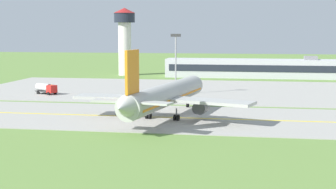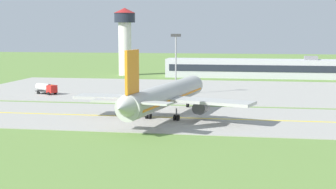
% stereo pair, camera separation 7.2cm
% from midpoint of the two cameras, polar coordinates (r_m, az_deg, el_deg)
% --- Properties ---
extents(ground_plane, '(500.00, 500.00, 0.00)m').
position_cam_midpoint_polar(ground_plane, '(89.36, 1.95, -2.73)').
color(ground_plane, olive).
extents(taxiway_strip, '(240.00, 28.00, 0.10)m').
position_cam_midpoint_polar(taxiway_strip, '(89.35, 1.95, -2.70)').
color(taxiway_strip, '#9E9B93').
rests_on(taxiway_strip, ground).
extents(apron_pad, '(140.00, 52.00, 0.10)m').
position_cam_midpoint_polar(apron_pad, '(130.16, 8.78, 0.38)').
color(apron_pad, '#9E9B93').
rests_on(apron_pad, ground).
extents(taxiway_centreline, '(220.00, 0.60, 0.01)m').
position_cam_midpoint_polar(taxiway_centreline, '(89.34, 1.95, -2.66)').
color(taxiway_centreline, yellow).
rests_on(taxiway_centreline, taxiway_strip).
extents(airplane_lead, '(32.20, 39.53, 12.70)m').
position_cam_midpoint_polar(airplane_lead, '(88.49, -0.30, -0.12)').
color(airplane_lead, '#ADADA8').
rests_on(airplane_lead, ground).
extents(service_truck_baggage, '(6.27, 4.60, 2.65)m').
position_cam_midpoint_polar(service_truck_baggage, '(125.78, -13.64, 0.70)').
color(service_truck_baggage, red).
rests_on(service_truck_baggage, ground).
extents(terminal_building, '(67.21, 8.91, 7.27)m').
position_cam_midpoint_polar(terminal_building, '(168.23, 11.33, 2.91)').
color(terminal_building, '#B2B2B7').
rests_on(terminal_building, ground).
extents(control_tower, '(7.60, 7.60, 23.16)m').
position_cam_midpoint_polar(control_tower, '(174.89, -4.91, 6.82)').
color(control_tower, silver).
rests_on(control_tower, ground).
extents(apron_light_mast, '(2.40, 0.50, 14.70)m').
position_cam_midpoint_polar(apron_light_mast, '(120.98, 0.91, 4.35)').
color(apron_light_mast, gray).
rests_on(apron_light_mast, ground).
extents(traffic_cone_near_edge, '(0.44, 0.44, 0.60)m').
position_cam_midpoint_polar(traffic_cone_near_edge, '(101.02, 4.62, -1.41)').
color(traffic_cone_near_edge, orange).
rests_on(traffic_cone_near_edge, ground).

